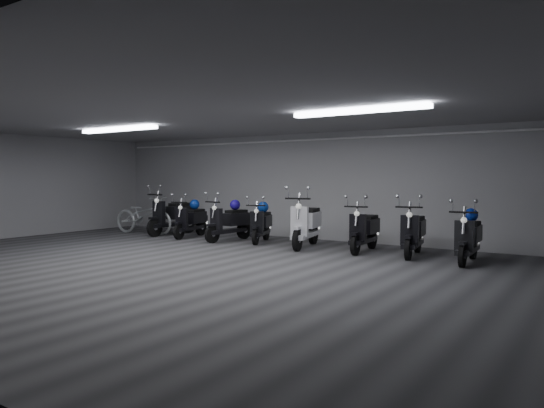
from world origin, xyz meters
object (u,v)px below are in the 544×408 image
Objects in this scene: bicycle at (144,211)px; helmet_3 at (471,215)px; scooter_7 at (364,223)px; helmet_2 at (195,204)px; scooter_6 at (306,217)px; helmet_0 at (263,207)px; scooter_3 at (229,216)px; scooter_9 at (468,231)px; scooter_0 at (172,209)px; scooter_8 at (413,225)px; helmet_1 at (235,205)px; scooter_1 at (190,215)px; scooter_5 at (261,219)px.

bicycle is 7.54× the size of helmet_3.
scooter_7 is 5.10m from helmet_2.
scooter_6 is 6.97× the size of helmet_0.
scooter_3 reaches higher than scooter_9.
scooter_9 is at bearing 0.26° from scooter_0.
helmet_3 is at bearing -9.53° from scooter_8.
helmet_1 is at bearing 2.12° from scooter_0.
scooter_1 is 0.98× the size of scooter_9.
scooter_3 is 0.97× the size of scooter_8.
scooter_0 is 1.10× the size of scooter_8.
helmet_0 is (3.04, 0.18, 0.16)m from scooter_0.
bicycle reaches higher than scooter_9.
scooter_9 reaches higher than helmet_2.
helmet_0 is at bearing -88.61° from bicycle.
scooter_8 is (7.05, -0.12, -0.07)m from scooter_0.
helmet_0 is (-2.90, 0.28, 0.24)m from scooter_7.
helmet_2 is at bearing 175.63° from scooter_3.
scooter_1 is 0.84× the size of scooter_6.
scooter_0 is at bearing 158.66° from scooter_5.
scooter_3 is 6.40× the size of helmet_3.
scooter_1 is 6.00× the size of helmet_2.
scooter_7 is (5.94, -0.10, -0.09)m from scooter_0.
scooter_3 reaches higher than helmet_1.
scooter_7 is at bearing -8.93° from scooter_1.
scooter_0 is 1.21× the size of scooter_5.
scooter_1 is (0.89, -0.20, -0.11)m from scooter_0.
bicycle is 9.01m from helmet_3.
helmet_2 is (-6.20, 0.13, 0.24)m from scooter_8.
scooter_6 is 0.97× the size of bicycle.
scooter_7 reaches higher than scooter_9.
scooter_5 reaches higher than helmet_2.
scooter_5 is 0.82× the size of scooter_6.
scooter_8 is at bearing -6.08° from scooter_7.
helmet_1 is at bearing 179.11° from helmet_3.
helmet_0 is 5.15m from helmet_3.
helmet_1 is at bearing -2.76° from scooter_1.
bicycle is at bearing 176.55° from scooter_9.
scooter_3 is 3.09m from bicycle.
scooter_0 is 3.13m from scooter_5.
scooter_6 reaches higher than helmet_3.
scooter_3 is 0.37m from helmet_1.
scooter_9 is at bearing -20.97° from scooter_8.
helmet_3 is at bearing 1.89° from scooter_0.
scooter_8 is at bearing -11.82° from scooter_6.
scooter_6 is at bearing -4.51° from helmet_1.
scooter_6 is at bearing -14.38° from helmet_0.
scooter_9 is (8.20, -0.35, -0.10)m from scooter_0.
scooter_9 is at bearing -5.83° from helmet_0.
helmet_0 is 1.04× the size of helmet_1.
scooter_0 is 7.24× the size of helmet_3.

